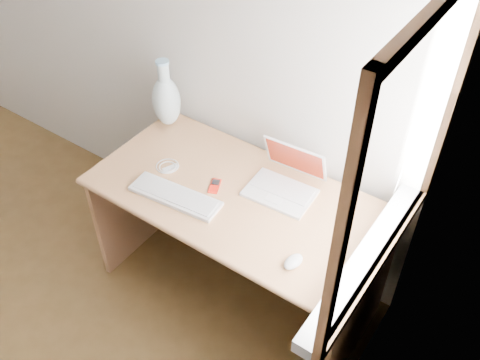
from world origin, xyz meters
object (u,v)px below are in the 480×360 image
Objects in this scene: laptop at (285,181)px; vase at (166,99)px; desk at (247,215)px; external_keyboard at (175,196)px.

laptop is 0.85× the size of vase.
vase is (-0.76, 0.09, 0.10)m from laptop.
desk is 3.07× the size of external_keyboard.
external_keyboard is at bearing -142.00° from laptop.
laptop reaches higher than external_keyboard.
vase reaches higher than desk.
external_keyboard reaches higher than desk.
vase is (-0.39, 0.41, 0.14)m from external_keyboard.
external_keyboard is (-0.37, -0.33, -0.04)m from laptop.
vase is at bearing 127.60° from external_keyboard.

